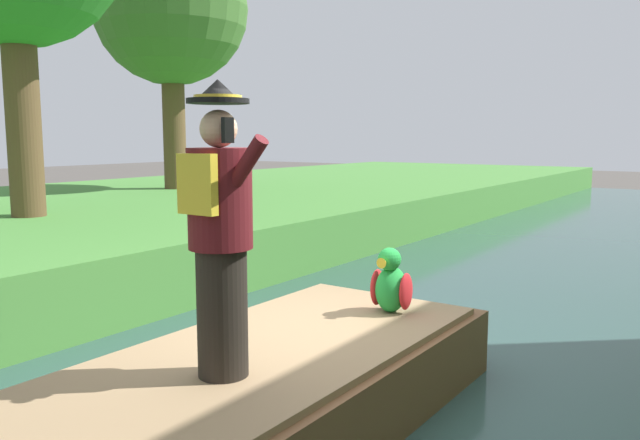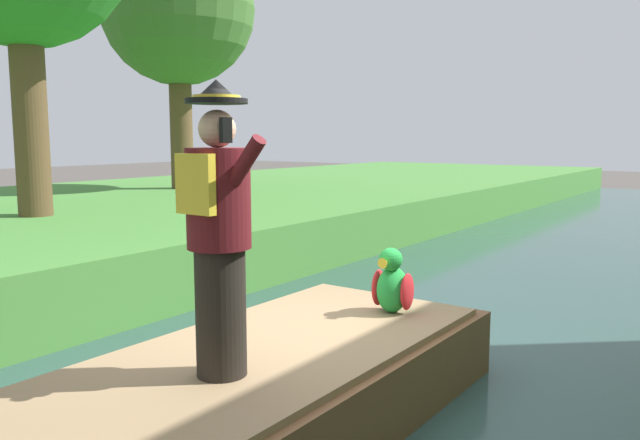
% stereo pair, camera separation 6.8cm
% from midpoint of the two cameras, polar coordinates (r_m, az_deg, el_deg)
% --- Properties ---
extents(ground_plane, '(80.00, 80.00, 0.00)m').
position_cam_midpoint_polar(ground_plane, '(5.39, -0.66, -16.78)').
color(ground_plane, '#4C4742').
extents(canal_water, '(5.55, 48.00, 0.10)m').
position_cam_midpoint_polar(canal_water, '(5.37, -0.66, -16.30)').
color(canal_water, '#2D4C47').
rests_on(canal_water, ground).
extents(boat, '(1.83, 4.21, 0.61)m').
position_cam_midpoint_polar(boat, '(4.72, -5.70, -15.14)').
color(boat, brown).
rests_on(boat, canal_water).
extents(person_pirate, '(0.61, 0.42, 1.85)m').
position_cam_midpoint_polar(person_pirate, '(3.97, -9.42, -1.03)').
color(person_pirate, black).
rests_on(person_pirate, boat).
extents(parrot_plush, '(0.36, 0.35, 0.57)m').
position_cam_midpoint_polar(parrot_plush, '(5.51, 6.04, -5.77)').
color(parrot_plush, green).
rests_on(parrot_plush, boat).
extents(tree_slender, '(3.67, 3.67, 6.17)m').
position_cam_midpoint_polar(tree_slender, '(16.29, -13.40, 17.96)').
color(tree_slender, brown).
rests_on(tree_slender, grass_bank_near).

